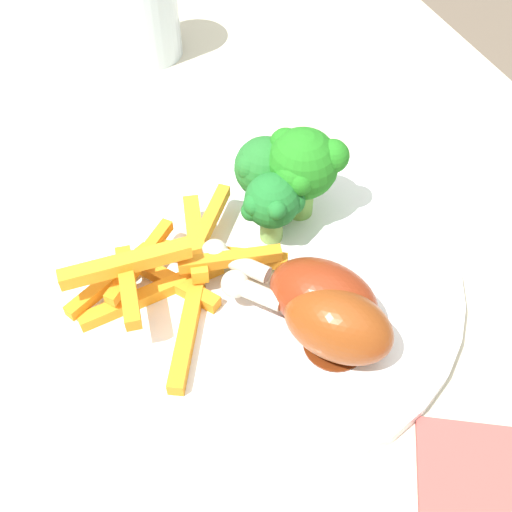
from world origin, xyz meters
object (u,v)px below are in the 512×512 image
Objects in this scene: dining_table at (235,447)px; broccoli_floret_front at (266,169)px; carrot_fries_pile at (172,272)px; chicken_drumstick_near at (316,295)px; broccoli_floret_back at (302,166)px; dinner_plate at (256,279)px; water_glass at (143,6)px; broccoli_floret_middle at (272,202)px; chicken_drumstick_far at (331,322)px.

broccoli_floret_front is (0.13, -0.08, 0.16)m from dining_table.
carrot_fries_pile is 0.10m from chicken_drumstick_near.
dining_table is 10.55× the size of chicken_drumstick_near.
chicken_drumstick_near is at bearing 161.39° from broccoli_floret_back.
broccoli_floret_back is 0.10m from chicken_drumstick_near.
dining_table is 0.22m from broccoli_floret_back.
dinner_plate is 0.32m from water_glass.
broccoli_floret_back reaches higher than broccoli_floret_front.
water_glass is (0.32, -0.01, 0.05)m from dinner_plate.
broccoli_floret_back is (0.04, -0.05, 0.05)m from dinner_plate.
broccoli_floret_front is at bearing -15.19° from broccoli_floret_middle.
broccoli_floret_front is at bearing 52.03° from broccoli_floret_back.
chicken_drumstick_near is at bearing -154.21° from dinner_plate.
water_glass reaches higher than broccoli_floret_middle.
water_glass reaches higher than dinner_plate.
chicken_drumstick_near is 1.10× the size of chicken_drumstick_far.
dining_table is 0.20m from broccoli_floret_middle.
carrot_fries_pile is 1.51× the size of water_glass.
broccoli_floret_middle reaches higher than chicken_drumstick_near.
chicken_drumstick_far is (-0.02, 0.00, 0.00)m from chicken_drumstick_near.
broccoli_floret_back is at bearing -127.97° from broccoli_floret_front.
broccoli_floret_front is at bearing -31.66° from dining_table.
chicken_drumstick_near reaches higher than dining_table.
broccoli_floret_front is 0.40× the size of carrot_fries_pile.
broccoli_floret_back is at bearing -15.28° from chicken_drumstick_far.
carrot_fries_pile is at bearing 8.76° from dining_table.
chicken_drumstick_near is (-0.09, 0.03, -0.03)m from broccoli_floret_back.
water_glass reaches higher than carrot_fries_pile.
water_glass is (0.39, -0.06, 0.16)m from dining_table.
chicken_drumstick_far is at bearing 178.47° from chicken_drumstick_near.
carrot_fries_pile is 1.31× the size of chicken_drumstick_near.
dining_table is 0.16m from carrot_fries_pile.
chicken_drumstick_near is at bearing 179.06° from broccoli_floret_middle.
dining_table is 4.26× the size of dinner_plate.
chicken_drumstick_far is 0.39m from water_glass.
chicken_drumstick_near is (-0.08, 0.00, -0.01)m from broccoli_floret_middle.
broccoli_floret_front reaches higher than chicken_drumstick_far.
broccoli_floret_front is 0.11m from carrot_fries_pile.
broccoli_floret_back is 0.28m from water_glass.
water_glass is at bearing 8.51° from broccoli_floret_back.
water_glass is at bearing -8.64° from dining_table.
carrot_fries_pile is 0.32m from water_glass.
broccoli_floret_middle is at bearing -36.07° from dining_table.
dinner_plate is 5.03× the size of broccoli_floret_middle.
carrot_fries_pile is (-0.02, 0.08, -0.02)m from broccoli_floret_middle.
dinner_plate is 2.86× the size of water_glass.
dinner_plate is at bearing 25.79° from chicken_drumstick_near.
dining_table is 0.16m from chicken_drumstick_near.
broccoli_floret_front is 0.26m from water_glass.
broccoli_floret_front is (0.06, -0.03, 0.04)m from dinner_plate.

